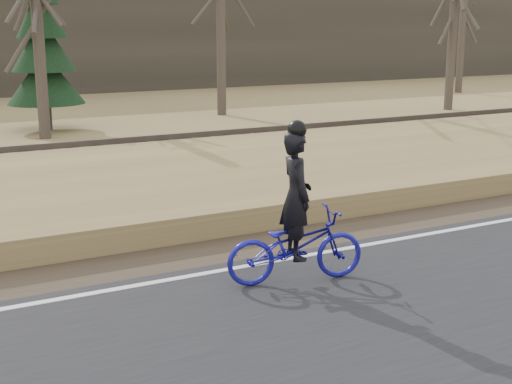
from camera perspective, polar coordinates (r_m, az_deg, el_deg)
name	(u,v)px	position (r m, az deg, el deg)	size (l,w,h in m)	color
ground	(475,234)	(13.04, 17.09, -3.20)	(120.00, 120.00, 0.00)	#96804C
edge_line	(467,227)	(13.16, 16.50, -2.72)	(120.00, 0.12, 0.01)	silver
shoulder	(428,216)	(13.87, 13.61, -1.92)	(120.00, 1.60, 0.04)	#473A2B
embankment	(338,177)	(16.11, 6.59, 1.22)	(120.00, 5.00, 0.44)	#96804C
ballast	(258,150)	(19.29, 0.18, 3.34)	(120.00, 3.00, 0.45)	slate
railroad	(258,139)	(19.24, 0.18, 4.23)	(120.00, 2.40, 0.29)	black
treeline_backdrop	(61,34)	(39.77, -15.35, 12.08)	(120.00, 4.00, 6.00)	#383328
cyclist	(296,232)	(9.86, 3.19, -3.22)	(2.06, 1.08, 2.27)	navy
bare_tree_near_left	(37,24)	(23.44, -17.09, 12.75)	(0.36, 0.36, 7.13)	#473F34
bare_tree_right	(453,20)	(31.31, 15.51, 13.15)	(0.36, 0.36, 7.44)	#473F34
bare_tree_far_right	(463,14)	(39.28, 16.25, 13.48)	(0.36, 0.36, 8.01)	#473F34
conifer	(43,47)	(25.41, -16.68, 11.08)	(2.60, 2.60, 5.94)	#473F34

